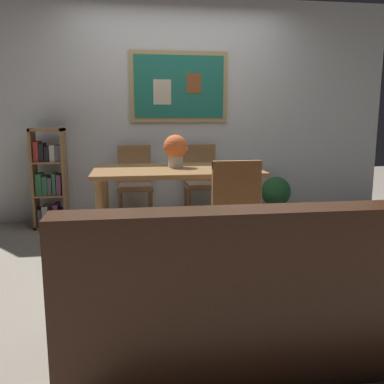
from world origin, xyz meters
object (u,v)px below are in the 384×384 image
Objects in this scene: potted_ivy at (276,196)px; flower_vase at (176,149)px; dining_chair_far_left at (135,178)px; dining_chair_far_right at (201,177)px; leather_couch at (238,297)px; dining_table at (176,178)px; bookshelf at (50,182)px; dining_chair_near_right at (233,206)px.

potted_ivy is 1.60m from flower_vase.
flower_vase is (0.39, -0.76, 0.39)m from dining_chair_far_left.
dining_chair_far_right and dining_chair_far_left have the same top height.
leather_couch is at bearing -113.41° from potted_ivy.
flower_vase reaches higher than dining_table.
flower_vase is (1.33, -0.76, 0.41)m from bookshelf.
potted_ivy is at bearing 66.59° from leather_couch.
dining_chair_near_right is (0.37, -0.81, -0.12)m from dining_table.
dining_chair_far_right is at bearing 1.14° from dining_chair_far_left.
dining_chair_far_right is at bearing 63.72° from flower_vase.
flower_vase is at bearing 112.26° from dining_chair_near_right.
dining_table is 0.90m from dining_chair_near_right.
dining_chair_far_right is at bearing 65.13° from dining_table.
leather_couch reaches higher than potted_ivy.
potted_ivy is 1.86× the size of flower_vase.
dining_chair_far_left is 0.51× the size of leather_couch.
dining_chair_far_left is 2.85m from leather_couch.
bookshelf reaches higher than dining_chair_far_right.
dining_chair_far_right is 1.71m from bookshelf.
leather_couch is at bearing -63.00° from bookshelf.
flower_vase is (-0.10, 2.05, 0.62)m from leather_couch.
dining_chair_near_right is 2.86× the size of flower_vase.
potted_ivy is (2.63, -0.05, -0.22)m from bookshelf.
dining_chair_far_right is at bearing 176.34° from potted_ivy.
dining_chair_far_left is (-0.75, 1.63, 0.00)m from dining_chair_near_right.
dining_table is at bearing -114.87° from dining_chair_far_right.
bookshelf reaches higher than potted_ivy.
dining_table is 4.91× the size of flower_vase.
leather_couch is at bearing -80.12° from dining_chair_far_left.
dining_chair_far_right is 0.51× the size of leather_couch.
potted_ivy is (1.19, 2.76, -0.02)m from leather_couch.
dining_chair_far_left is 0.94m from flower_vase.
dining_table is 1.56m from potted_ivy.
dining_chair_far_right reaches higher than dining_table.
dining_chair_far_left is 2.86× the size of flower_vase.
dining_chair_far_left is at bearing 178.54° from potted_ivy.
leather_couch is 5.65× the size of flower_vase.
dining_chair_far_right is 0.77m from dining_chair_far_left.
dining_table is at bearing -149.11° from potted_ivy.
flower_vase reaches higher than dining_chair_far_left.
dining_table is 1.72× the size of dining_chair_near_right.
dining_chair_near_right is at bearing -120.43° from potted_ivy.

